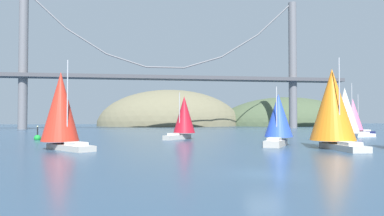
% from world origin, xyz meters
% --- Properties ---
extents(ground_plane, '(360.00, 360.00, 0.00)m').
position_xyz_m(ground_plane, '(0.00, 0.00, 0.00)').
color(ground_plane, '#2D4760').
extents(headland_right, '(65.77, 44.00, 26.43)m').
position_xyz_m(headland_right, '(60.00, 135.00, 0.00)').
color(headland_right, '#425138').
rests_on(headland_right, ground_plane).
extents(headland_center, '(64.07, 44.00, 32.14)m').
position_xyz_m(headland_center, '(5.00, 135.00, 0.00)').
color(headland_center, '#6B664C').
rests_on(headland_center, ground_plane).
extents(suspension_bridge, '(125.93, 6.00, 44.66)m').
position_xyz_m(suspension_bridge, '(0.00, 95.00, 19.45)').
color(suspension_bridge, slate).
rests_on(suspension_bridge, ground_plane).
extents(sailboat_scarlet_sail, '(7.92, 8.75, 10.59)m').
position_xyz_m(sailboat_scarlet_sail, '(-17.72, 21.65, 4.80)').
color(sailboat_scarlet_sail, '#B7B2A8').
rests_on(sailboat_scarlet_sail, ground_plane).
extents(sailboat_crimson_sail, '(6.76, 6.81, 8.10)m').
position_xyz_m(sailboat_crimson_sail, '(-0.68, 39.04, 4.01)').
color(sailboat_crimson_sail, '#B7B2A8').
rests_on(sailboat_crimson_sail, ground_plane).
extents(sailboat_pink_spinnaker, '(7.48, 4.56, 8.69)m').
position_xyz_m(sailboat_pink_spinnaker, '(36.62, 46.48, 4.11)').
color(sailboat_pink_spinnaker, '#191E4C').
rests_on(sailboat_pink_spinnaker, ground_plane).
extents(sailboat_blue_spinnaker, '(6.26, 7.58, 7.91)m').
position_xyz_m(sailboat_blue_spinnaker, '(10.40, 23.23, 3.64)').
color(sailboat_blue_spinnaker, '#B7B2A8').
rests_on(sailboat_blue_spinnaker, ground_plane).
extents(sailboat_orange_sail, '(5.66, 9.23, 10.92)m').
position_xyz_m(sailboat_orange_sail, '(15.21, 17.66, 5.16)').
color(sailboat_orange_sail, '#B7B2A8').
rests_on(sailboat_orange_sail, ground_plane).
extents(sailboat_white_mainsail, '(9.89, 6.20, 10.42)m').
position_xyz_m(sailboat_white_mainsail, '(30.56, 39.68, 4.90)').
color(sailboat_white_mainsail, white).
rests_on(sailboat_white_mainsail, ground_plane).
extents(channel_buoy, '(1.10, 1.10, 2.64)m').
position_xyz_m(channel_buoy, '(-25.32, 39.65, 0.37)').
color(channel_buoy, green).
rests_on(channel_buoy, ground_plane).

